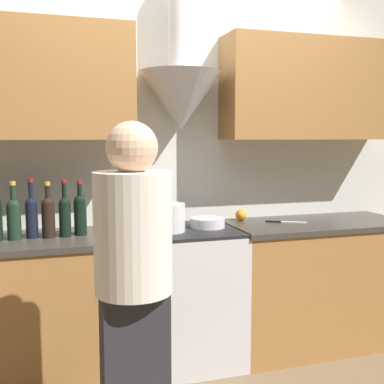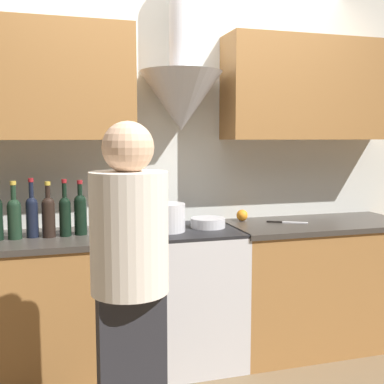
% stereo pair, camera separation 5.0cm
% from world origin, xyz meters
% --- Properties ---
extents(ground_plane, '(12.00, 12.00, 0.00)m').
position_xyz_m(ground_plane, '(0.00, 0.00, 0.00)').
color(ground_plane, brown).
extents(wall_back, '(8.40, 0.54, 2.60)m').
position_xyz_m(wall_back, '(0.01, 0.59, 1.47)').
color(wall_back, silver).
rests_on(wall_back, ground_plane).
extents(counter_left, '(1.23, 0.62, 0.88)m').
position_xyz_m(counter_left, '(-0.92, 0.32, 0.44)').
color(counter_left, '#9E6B38').
rests_on(counter_left, ground_plane).
extents(counter_right, '(1.28, 0.62, 0.88)m').
position_xyz_m(counter_right, '(0.95, 0.32, 0.44)').
color(counter_right, '#9E6B38').
rests_on(counter_right, ground_plane).
extents(stove_range, '(0.64, 0.60, 0.88)m').
position_xyz_m(stove_range, '(0.00, 0.32, 0.44)').
color(stove_range, silver).
rests_on(stove_range, ground_plane).
extents(wine_bottle_4, '(0.08, 0.08, 0.34)m').
position_xyz_m(wine_bottle_4, '(-1.04, 0.31, 1.01)').
color(wine_bottle_4, black).
rests_on(wine_bottle_4, counter_left).
extents(wine_bottle_5, '(0.07, 0.07, 0.35)m').
position_xyz_m(wine_bottle_5, '(-0.94, 0.33, 1.02)').
color(wine_bottle_5, black).
rests_on(wine_bottle_5, counter_left).
extents(wine_bottle_6, '(0.08, 0.08, 0.33)m').
position_xyz_m(wine_bottle_6, '(-0.85, 0.31, 1.01)').
color(wine_bottle_6, black).
rests_on(wine_bottle_6, counter_left).
extents(wine_bottle_7, '(0.07, 0.07, 0.34)m').
position_xyz_m(wine_bottle_7, '(-0.76, 0.31, 1.01)').
color(wine_bottle_7, black).
rests_on(wine_bottle_7, counter_left).
extents(wine_bottle_8, '(0.08, 0.08, 0.33)m').
position_xyz_m(wine_bottle_8, '(-0.67, 0.33, 1.02)').
color(wine_bottle_8, black).
rests_on(wine_bottle_8, counter_left).
extents(stock_pot, '(0.23, 0.23, 0.18)m').
position_xyz_m(stock_pot, '(-0.14, 0.28, 0.97)').
color(stock_pot, silver).
rests_on(stock_pot, stove_range).
extents(mixing_bowl, '(0.23, 0.23, 0.06)m').
position_xyz_m(mixing_bowl, '(0.14, 0.33, 0.91)').
color(mixing_bowl, silver).
rests_on(mixing_bowl, stove_range).
extents(orange_fruit, '(0.08, 0.08, 0.08)m').
position_xyz_m(orange_fruit, '(0.45, 0.50, 0.92)').
color(orange_fruit, orange).
rests_on(orange_fruit, counter_right).
extents(chefs_knife, '(0.26, 0.16, 0.01)m').
position_xyz_m(chefs_knife, '(0.72, 0.33, 0.88)').
color(chefs_knife, silver).
rests_on(chefs_knife, counter_right).
extents(person_foreground_left, '(0.33, 0.33, 1.53)m').
position_xyz_m(person_foreground_left, '(-0.52, -0.62, 0.85)').
color(person_foreground_left, '#28282D').
rests_on(person_foreground_left, ground_plane).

